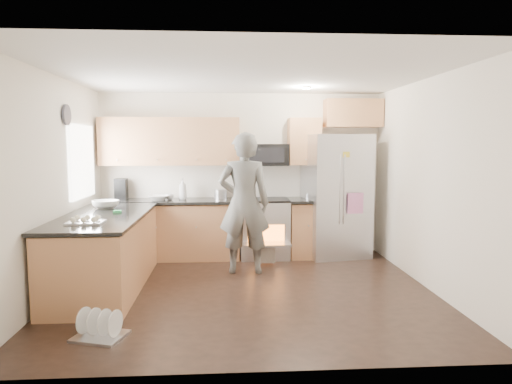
{
  "coord_description": "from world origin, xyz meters",
  "views": [
    {
      "loc": [
        -0.24,
        -5.41,
        1.79
      ],
      "look_at": [
        0.14,
        0.5,
        1.17
      ],
      "focal_mm": 32.0,
      "sensor_mm": 36.0,
      "label": 1
    }
  ],
  "objects": [
    {
      "name": "stove_range",
      "position": [
        0.35,
        1.69,
        0.68
      ],
      "size": [
        0.76,
        0.97,
        1.79
      ],
      "color": "#B7B7BC",
      "rests_on": "ground"
    },
    {
      "name": "ground",
      "position": [
        0.0,
        0.0,
        0.0
      ],
      "size": [
        4.5,
        4.5,
        0.0
      ],
      "primitive_type": "plane",
      "color": "black",
      "rests_on": "ground"
    },
    {
      "name": "room_shell",
      "position": [
        -0.04,
        0.02,
        1.67
      ],
      "size": [
        4.54,
        4.04,
        2.62
      ],
      "color": "white",
      "rests_on": "ground"
    },
    {
      "name": "dish_rack",
      "position": [
        -1.42,
        -1.26,
        0.07
      ],
      "size": [
        0.53,
        0.47,
        0.28
      ],
      "rotation": [
        0.0,
        0.0,
        -0.3
      ],
      "color": "#B7B7BC",
      "rests_on": "ground"
    },
    {
      "name": "peninsula",
      "position": [
        -1.75,
        0.25,
        0.46
      ],
      "size": [
        0.96,
        2.36,
        1.04
      ],
      "color": "#C5834F",
      "rests_on": "ground"
    },
    {
      "name": "person",
      "position": [
        -0.0,
        0.83,
        0.97
      ],
      "size": [
        0.73,
        0.5,
        1.95
      ],
      "primitive_type": "imported",
      "rotation": [
        0.0,
        0.0,
        3.09
      ],
      "color": "slate",
      "rests_on": "ground"
    },
    {
      "name": "refrigerator",
      "position": [
        1.5,
        1.7,
        0.97
      ],
      "size": [
        1.06,
        0.89,
        1.94
      ],
      "rotation": [
        0.0,
        0.0,
        0.17
      ],
      "color": "#B7B7BC",
      "rests_on": "ground"
    },
    {
      "name": "back_cabinet_run",
      "position": [
        -0.59,
        1.75,
        0.96
      ],
      "size": [
        4.45,
        0.64,
        2.5
      ],
      "color": "#C5834F",
      "rests_on": "ground"
    }
  ]
}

